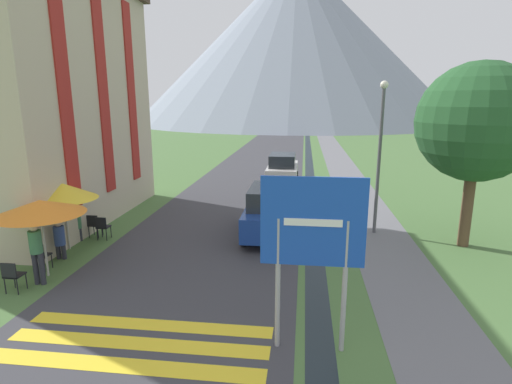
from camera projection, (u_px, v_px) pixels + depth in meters
name	position (u px, v px, depth m)	size (l,w,h in m)	color
ground_plane	(290.00, 185.00, 23.33)	(160.00, 160.00, 0.00)	#476B38
road	(264.00, 159.00, 33.29)	(6.40, 60.00, 0.01)	#38383D
footpath	(338.00, 161.00, 32.58)	(2.20, 60.00, 0.01)	slate
drainage_channel	(309.00, 160.00, 32.86)	(0.60, 60.00, 0.00)	black
crosswalk_marking	(137.00, 343.00, 8.13)	(5.44, 1.84, 0.01)	yellow
mountain_distant	(296.00, 43.00, 84.02)	(67.78, 67.78, 33.19)	gray
hotel_building	(42.00, 82.00, 15.44)	(5.43, 9.77, 10.18)	#BCAD93
road_sign	(312.00, 238.00, 7.46)	(1.96, 0.11, 3.50)	#9E9EA3
parked_car_near	(270.00, 211.00, 14.52)	(1.74, 4.18, 1.82)	navy
parked_car_far	(282.00, 169.00, 23.12)	(1.78, 4.06, 1.82)	silver
cafe_chair_near_left	(40.00, 254.00, 11.47)	(0.40, 0.40, 0.85)	black
cafe_chair_far_right	(94.00, 224.00, 14.30)	(0.40, 0.40, 0.85)	black
cafe_chair_far_left	(102.00, 226.00, 14.05)	(0.40, 0.40, 0.85)	black
cafe_chair_nearest	(12.00, 274.00, 10.16)	(0.40, 0.40, 0.85)	black
cafe_umbrella_front_orange	(40.00, 207.00, 10.83)	(2.36, 2.36, 2.21)	#B7B2A8
cafe_umbrella_middle_yellow	(63.00, 191.00, 12.84)	(2.12, 2.12, 2.23)	#B7B2A8
person_standing_terrace	(36.00, 249.00, 10.54)	(0.32, 0.32, 1.72)	#282833
person_seated_far	(59.00, 237.00, 12.32)	(0.32, 0.32, 1.27)	#282833
person_seated_near	(76.00, 221.00, 13.91)	(0.32, 0.32, 1.28)	#282833
streetlamp	(380.00, 146.00, 14.23)	(0.28, 0.28, 5.49)	#515156
tree_by_path	(478.00, 123.00, 12.69)	(3.81, 3.81, 6.06)	brown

